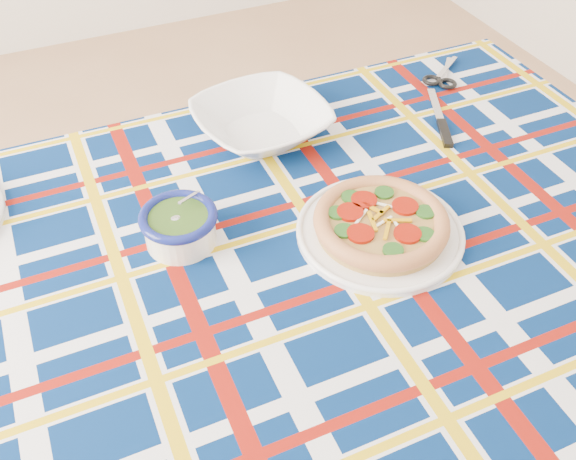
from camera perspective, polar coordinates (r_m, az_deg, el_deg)
name	(u,v)px	position (r m, az deg, el deg)	size (l,w,h in m)	color
floor	(201,334)	(1.92, -7.77, -9.15)	(4.00, 4.00, 0.00)	#AA7D57
dining_table	(279,284)	(1.13, -0.78, -4.86)	(1.57, 0.99, 0.73)	brown
tablecloth	(279,275)	(1.12, -0.79, -4.03)	(1.60, 1.01, 0.10)	#041E4F
main_focaccia_plate	(381,222)	(1.10, 8.27, 0.66)	(0.30, 0.30, 0.06)	#AD813D
pesto_bowl	(179,224)	(1.09, -9.64, 0.50)	(0.13, 0.13, 0.08)	#203D10
serving_bowl	(261,122)	(1.33, -2.38, 9.60)	(0.27, 0.27, 0.07)	white
table_knife	(436,106)	(1.47, 13.04, 10.70)	(0.24, 0.02, 0.01)	silver
kitchen_scissors	(447,68)	(1.61, 13.93, 13.80)	(0.18, 0.08, 0.01)	silver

